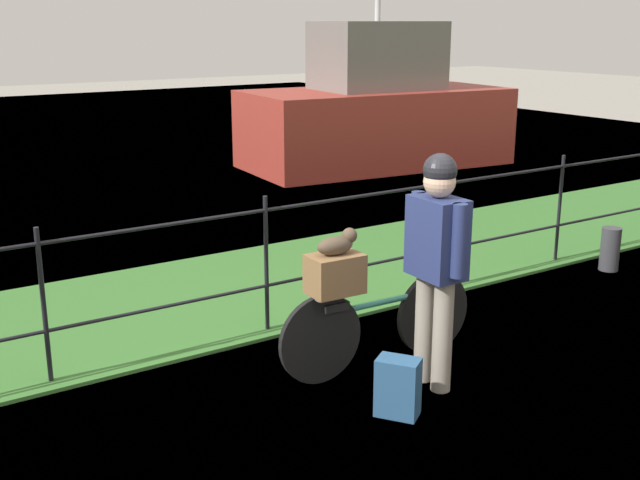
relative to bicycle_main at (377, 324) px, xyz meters
name	(u,v)px	position (x,y,z in m)	size (l,w,h in m)	color
ground_plane	(416,426)	(-0.34, -0.86, -0.35)	(60.00, 60.00, 0.00)	gray
grass_strip	(213,295)	(-0.34, 2.10, -0.34)	(27.00, 2.40, 0.03)	#38702D
harbor_water	(20,174)	(-0.34, 9.52, -0.35)	(30.00, 30.00, 0.00)	#426684
iron_fence	(266,255)	(-0.34, 1.06, 0.33)	(18.04, 0.04, 1.17)	black
bicycle_main	(377,324)	(0.00, 0.00, 0.00)	(1.69, 0.18, 0.66)	black
wooden_crate	(335,274)	(-0.37, 0.02, 0.45)	(0.38, 0.26, 0.28)	brown
terrier_dog	(338,244)	(-0.35, 0.01, 0.67)	(0.32, 0.15, 0.18)	#4C3D2D
cyclist_person	(437,251)	(0.15, -0.46, 0.65)	(0.28, 0.54, 1.68)	gray
backpack_on_paving	(398,387)	(-0.34, -0.68, -0.15)	(0.28, 0.18, 0.40)	#28517A
mooring_bollard	(610,249)	(3.50, 0.56, -0.12)	(0.20, 0.20, 0.46)	#38383D
moored_boat_near	(376,113)	(5.26, 6.90, 0.59)	(4.84, 2.58, 4.12)	#9E3328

